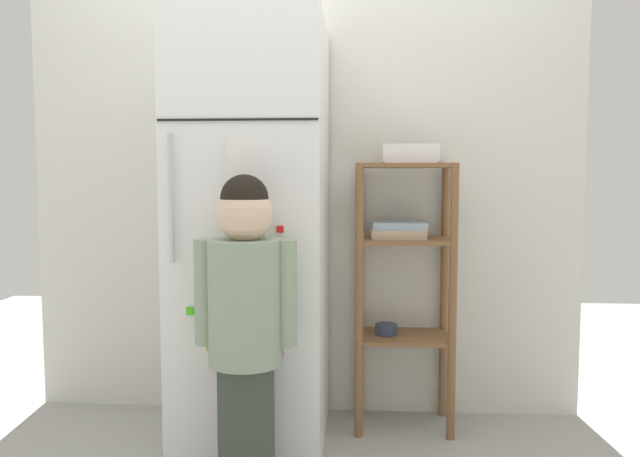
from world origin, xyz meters
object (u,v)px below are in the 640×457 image
refrigerator (253,233)px  pantry_shelf_unit (402,267)px  child_standing (246,301)px  fruit_bin (413,156)px

refrigerator → pantry_shelf_unit: size_ratio=1.50×
child_standing → fruit_bin: size_ratio=4.72×
child_standing → fruit_bin: fruit_bin is taller
pantry_shelf_unit → fruit_bin: fruit_bin is taller
refrigerator → child_standing: refrigerator is taller
refrigerator → pantry_shelf_unit: (0.64, 0.16, -0.16)m
child_standing → refrigerator: bearing=96.6°
child_standing → fruit_bin: (0.63, 0.61, 0.53)m
pantry_shelf_unit → child_standing: bearing=-134.3°
fruit_bin → pantry_shelf_unit: bearing=-166.8°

